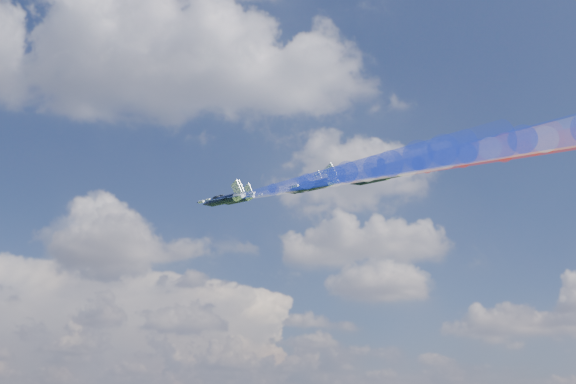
{
  "coord_description": "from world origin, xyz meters",
  "views": [
    {
      "loc": [
        16.29,
        -114.86,
        89.66
      ],
      "look_at": [
        21.32,
        15.39,
        131.83
      ],
      "focal_mm": 44.4,
      "sensor_mm": 36.0,
      "label": 1
    }
  ],
  "objects": [
    {
      "name": "jet_lead",
      "position": [
        11.25,
        29.71,
        134.65
      ],
      "size": [
        16.77,
        17.27,
        8.25
      ],
      "primitive_type": null,
      "rotation": [
        0.13,
        -0.31,
        0.57
      ],
      "color": "black"
    },
    {
      "name": "trail_lead",
      "position": [
        29.23,
        4.13,
        130.77
      ],
      "size": [
        33.63,
        45.1,
        11.86
      ],
      "primitive_type": null,
      "rotation": [
        0.13,
        -0.31,
        0.57
      ],
      "color": "white"
    },
    {
      "name": "jet_inner_left",
      "position": [
        9.81,
        14.44,
        130.1
      ],
      "size": [
        16.77,
        17.27,
        8.25
      ],
      "primitive_type": null,
      "rotation": [
        0.13,
        -0.31,
        0.57
      ],
      "color": "black"
    },
    {
      "name": "trail_inner_left",
      "position": [
        27.8,
        -11.13,
        126.22
      ],
      "size": [
        33.63,
        45.1,
        11.86
      ],
      "primitive_type": null,
      "rotation": [
        0.13,
        -0.31,
        0.57
      ],
      "color": "#1C36EE"
    },
    {
      "name": "jet_inner_right",
      "position": [
        25.25,
        23.04,
        135.19
      ],
      "size": [
        16.77,
        17.27,
        8.25
      ],
      "primitive_type": null,
      "rotation": [
        0.13,
        -0.31,
        0.57
      ],
      "color": "black"
    },
    {
      "name": "trail_inner_right",
      "position": [
        43.23,
        -2.53,
        131.31
      ],
      "size": [
        33.63,
        45.1,
        11.86
      ],
      "primitive_type": null,
      "rotation": [
        0.13,
        -0.31,
        0.57
      ],
      "color": "red"
    },
    {
      "name": "jet_outer_left",
      "position": [
        9.79,
        1.54,
        125.76
      ],
      "size": [
        16.77,
        17.27,
        8.25
      ],
      "primitive_type": null,
      "rotation": [
        0.13,
        -0.31,
        0.57
      ],
      "color": "black"
    },
    {
      "name": "trail_outer_left",
      "position": [
        27.78,
        -24.04,
        121.88
      ],
      "size": [
        33.63,
        45.1,
        11.86
      ],
      "primitive_type": null,
      "rotation": [
        0.13,
        -0.31,
        0.57
      ],
      "color": "#1C36EE"
    },
    {
      "name": "jet_center_third",
      "position": [
        25.72,
        10.35,
        131.29
      ],
      "size": [
        16.77,
        17.27,
        8.25
      ],
      "primitive_type": null,
      "rotation": [
        0.13,
        -0.31,
        0.57
      ],
      "color": "black"
    },
    {
      "name": "trail_center_third",
      "position": [
        43.71,
        -15.22,
        127.42
      ],
      "size": [
        33.63,
        45.1,
        11.86
      ],
      "primitive_type": null,
      "rotation": [
        0.13,
        -0.31,
        0.57
      ],
      "color": "white"
    },
    {
      "name": "jet_outer_right",
      "position": [
        38.77,
        20.46,
        136.39
      ],
      "size": [
        16.77,
        17.27,
        8.25
      ],
      "primitive_type": null,
      "rotation": [
        0.13,
        -0.31,
        0.57
      ],
      "color": "black"
    },
    {
      "name": "trail_outer_right",
      "position": [
        56.76,
        -5.11,
        132.51
      ],
      "size": [
        33.63,
        45.1,
        11.86
      ],
      "primitive_type": null,
      "rotation": [
        0.13,
        -0.31,
        0.57
      ],
      "color": "red"
    },
    {
      "name": "jet_rear_left",
      "position": [
        25.08,
        -3.26,
        127.12
      ],
      "size": [
        16.77,
        17.27,
        8.25
      ],
      "primitive_type": null,
      "rotation": [
        0.13,
        -0.31,
        0.57
      ],
      "color": "black"
    },
    {
      "name": "trail_rear_left",
      "position": [
        43.07,
        -28.84,
        123.24
      ],
      "size": [
        33.63,
        45.1,
        11.86
      ],
      "primitive_type": null,
      "rotation": [
        0.13,
        -0.31,
        0.57
      ],
      "color": "#1C36EE"
    },
    {
      "name": "jet_rear_right",
      "position": [
        38.71,
        7.47,
        132.6
      ],
      "size": [
        16.77,
        17.27,
        8.25
      ],
      "primitive_type": null,
      "rotation": [
        0.13,
        -0.31,
        0.57
      ],
      "color": "black"
    },
    {
      "name": "trail_rear_right",
      "position": [
        56.7,
        -18.11,
        128.72
      ],
      "size": [
        33.63,
        45.1,
        11.86
      ],
      "primitive_type": null,
      "rotation": [
        0.13,
        -0.31,
        0.57
      ],
      "color": "red"
    }
  ]
}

